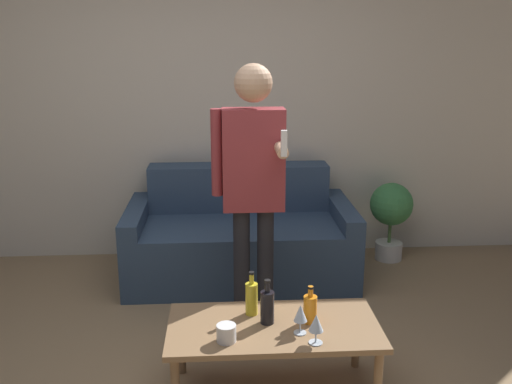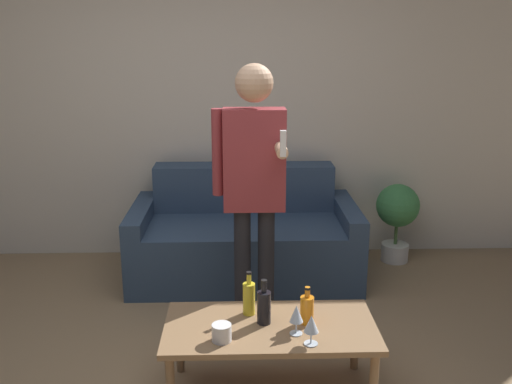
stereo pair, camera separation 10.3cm
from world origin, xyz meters
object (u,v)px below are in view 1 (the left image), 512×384
at_px(couch, 240,238).
at_px(person_standing_front, 253,177).
at_px(coffee_table, 274,332).
at_px(bottle_orange, 252,298).

height_order(couch, person_standing_front, person_standing_front).
height_order(couch, coffee_table, couch).
bearing_deg(person_standing_front, couch, 92.93).
height_order(coffee_table, bottle_orange, bottle_orange).
bearing_deg(couch, person_standing_front, -87.07).
xyz_separation_m(couch, coffee_table, (0.11, -1.57, 0.06)).
bearing_deg(bottle_orange, person_standing_front, 85.93).
bearing_deg(couch, coffee_table, -85.91).
distance_m(couch, coffee_table, 1.58).
xyz_separation_m(coffee_table, bottle_orange, (-0.11, 0.12, 0.14)).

